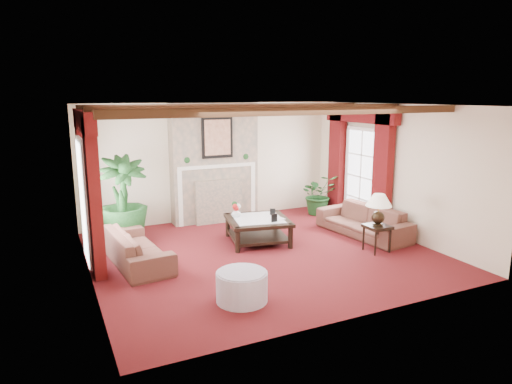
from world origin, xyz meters
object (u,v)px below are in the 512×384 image
ottoman (242,287)px  side_table (377,238)px  sofa_left (136,242)px  potted_palm (124,218)px  coffee_table (258,230)px  sofa_right (364,216)px

ottoman → side_table: bearing=15.5°
sofa_left → potted_palm: potted_palm is taller
coffee_table → sofa_left: bearing=-164.7°
side_table → sofa_right: bearing=66.1°
side_table → ottoman: bearing=-164.5°
sofa_left → coffee_table: (2.40, 0.16, -0.14)m
potted_palm → sofa_right: bearing=-20.4°
potted_palm → side_table: (4.16, -2.63, -0.23)m
potted_palm → sofa_left: bearing=-90.6°
ottoman → coffee_table: bearing=59.7°
potted_palm → coffee_table: bearing=-26.4°
sofa_left → potted_palm: 1.35m
side_table → ottoman: size_ratio=0.69×
sofa_right → ottoman: size_ratio=2.91×
side_table → ottoman: side_table is taller
sofa_left → coffee_table: bearing=-91.8°
sofa_left → coffee_table: size_ratio=1.71×
sofa_right → side_table: size_ratio=4.22×
coffee_table → ottoman: coffee_table is taller
sofa_right → side_table: (-0.41, -0.92, -0.15)m
sofa_right → potted_palm: (-4.57, 1.70, 0.07)m
sofa_right → ottoman: (-3.53, -1.78, -0.19)m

